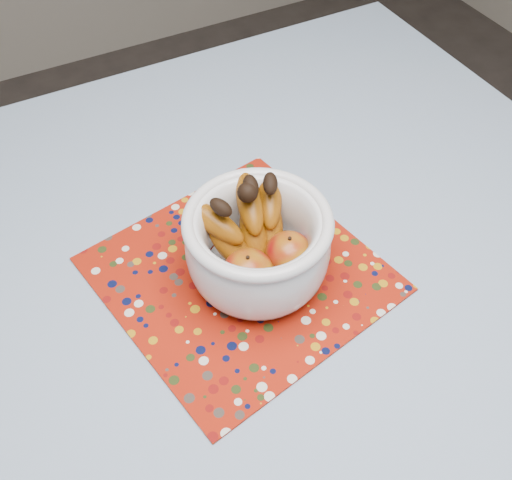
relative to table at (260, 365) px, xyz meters
The scene contains 4 objects.
table is the anchor object (origin of this frame).
tablecloth 0.08m from the table, ahead, with size 1.32×1.32×0.01m, color #5F829F.
placemat 0.13m from the table, 78.81° to the left, with size 0.35×0.35×0.00m, color maroon.
fruit_bowl 0.19m from the table, 66.00° to the left, with size 0.21×0.21×0.15m.
Camera 1 is at (-0.21, -0.38, 1.44)m, focal length 42.00 mm.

